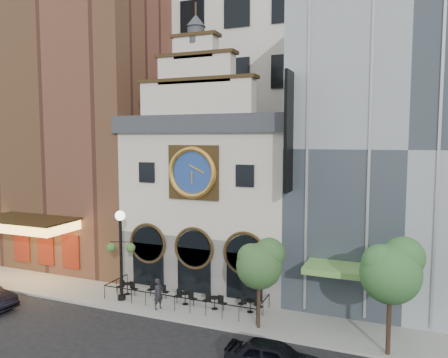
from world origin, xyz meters
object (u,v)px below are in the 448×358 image
at_px(car_right, 274,358).
at_px(tree_left, 260,262).
at_px(pedestrian, 158,294).
at_px(bistro_4, 250,305).
at_px(tree_right, 392,269).
at_px(bistro_3, 215,302).
at_px(lamppost, 121,245).
at_px(bistro_0, 127,288).
at_px(bistro_1, 158,291).
at_px(bistro_2, 185,297).

xyz_separation_m(car_right, tree_left, (-2.06, 4.23, 3.12)).
bearing_deg(tree_left, pedestrian, 178.65).
relative_size(bistro_4, car_right, 0.34).
relative_size(tree_left, tree_right, 0.87).
height_order(bistro_4, car_right, car_right).
distance_m(bistro_3, bistro_4, 2.26).
height_order(car_right, lamppost, lamppost).
bearing_deg(tree_right, lamppost, 176.41).
relative_size(bistro_0, pedestrian, 0.82).
bearing_deg(bistro_1, bistro_3, -5.29).
xyz_separation_m(bistro_0, bistro_3, (6.57, -0.11, 0.00)).
height_order(bistro_3, pedestrian, pedestrian).
bearing_deg(bistro_0, lamppost, -74.84).
distance_m(bistro_3, tree_right, 11.13).
xyz_separation_m(bistro_0, bistro_1, (2.26, 0.29, 0.00)).
bearing_deg(bistro_0, tree_right, -6.90).
bearing_deg(tree_right, bistro_4, 164.01).
xyz_separation_m(bistro_2, pedestrian, (-1.19, -1.30, 0.51)).
bearing_deg(bistro_0, bistro_1, 7.22).
bearing_deg(bistro_2, tree_left, -14.95).
xyz_separation_m(bistro_2, bistro_3, (2.06, 0.01, 0.00)).
relative_size(bistro_4, lamppost, 0.27).
relative_size(car_right, tree_left, 0.90).
xyz_separation_m(car_right, lamppost, (-11.77, 4.81, 3.05)).
xyz_separation_m(bistro_1, lamppost, (-1.99, -1.28, 3.22)).
bearing_deg(car_right, bistro_3, 42.48).
bearing_deg(pedestrian, bistro_2, -22.18).
bearing_deg(tree_left, car_right, -64.01).
distance_m(bistro_0, pedestrian, 3.65).
relative_size(bistro_2, bistro_3, 1.00).
bearing_deg(tree_right, tree_left, 176.18).
xyz_separation_m(bistro_3, pedestrian, (-3.25, -1.31, 0.51)).
height_order(pedestrian, lamppost, lamppost).
distance_m(car_right, tree_right, 7.12).
distance_m(bistro_0, bistro_4, 8.80).
bearing_deg(bistro_3, car_right, -46.14).
bearing_deg(bistro_3, pedestrian, -158.06).
distance_m(bistro_2, lamppost, 5.40).
distance_m(bistro_2, tree_left, 6.55).
bearing_deg(bistro_1, car_right, -31.92).
distance_m(bistro_2, car_right, 9.44).
height_order(bistro_0, bistro_1, same).
relative_size(car_right, tree_right, 0.78).
xyz_separation_m(bistro_3, car_right, (5.47, -5.70, 0.17)).
distance_m(car_right, lamppost, 13.08).
bearing_deg(bistro_2, car_right, -37.07).
distance_m(bistro_1, tree_left, 8.60).
bearing_deg(car_right, bistro_1, 56.71).
relative_size(bistro_1, car_right, 0.34).
bearing_deg(pedestrian, bistro_0, 87.07).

